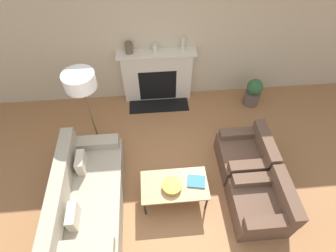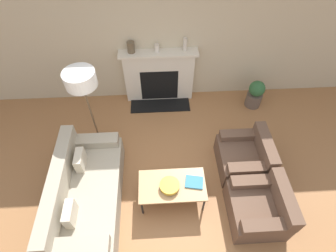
{
  "view_description": "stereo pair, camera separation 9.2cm",
  "coord_description": "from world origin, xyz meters",
  "px_view_note": "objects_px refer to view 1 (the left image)",
  "views": [
    {
      "loc": [
        -0.14,
        -1.77,
        4.05
      ],
      "look_at": [
        0.13,
        1.25,
        0.45
      ],
      "focal_mm": 28.0,
      "sensor_mm": 36.0,
      "label": 1
    },
    {
      "loc": [
        -0.04,
        -1.78,
        4.05
      ],
      "look_at": [
        0.13,
        1.25,
        0.45
      ],
      "focal_mm": 28.0,
      "sensor_mm": 36.0,
      "label": 2
    }
  ],
  "objects_px": {
    "book": "(196,181)",
    "floor_lamp": "(81,84)",
    "couch": "(87,195)",
    "armchair_near": "(262,205)",
    "bowl": "(172,186)",
    "mantel_vase_left": "(129,48)",
    "mantel_vase_center_left": "(155,48)",
    "fireplace": "(157,77)",
    "armchair_far": "(245,155)",
    "mantel_vase_center_right": "(183,44)",
    "coffee_table": "(174,186)",
    "potted_plant": "(253,92)"
  },
  "relations": [
    {
      "from": "book",
      "to": "floor_lamp",
      "type": "xyz_separation_m",
      "value": [
        -1.66,
        1.24,
        1.0
      ]
    },
    {
      "from": "book",
      "to": "couch",
      "type": "bearing_deg",
      "value": -168.65
    },
    {
      "from": "book",
      "to": "armchair_near",
      "type": "bearing_deg",
      "value": -11.91
    },
    {
      "from": "couch",
      "to": "bowl",
      "type": "distance_m",
      "value": 1.31
    },
    {
      "from": "couch",
      "to": "armchair_near",
      "type": "relative_size",
      "value": 2.26
    },
    {
      "from": "mantel_vase_left",
      "to": "mantel_vase_center_left",
      "type": "xyz_separation_m",
      "value": [
        0.48,
        0.0,
        -0.03
      ]
    },
    {
      "from": "fireplace",
      "to": "armchair_far",
      "type": "height_order",
      "value": "fireplace"
    },
    {
      "from": "floor_lamp",
      "to": "mantel_vase_center_right",
      "type": "relative_size",
      "value": 6.3
    },
    {
      "from": "coffee_table",
      "to": "mantel_vase_center_right",
      "type": "xyz_separation_m",
      "value": [
        0.39,
        2.4,
        0.92
      ]
    },
    {
      "from": "floor_lamp",
      "to": "mantel_vase_center_left",
      "type": "height_order",
      "value": "floor_lamp"
    },
    {
      "from": "mantel_vase_left",
      "to": "mantel_vase_center_right",
      "type": "relative_size",
      "value": 0.82
    },
    {
      "from": "couch",
      "to": "potted_plant",
      "type": "height_order",
      "value": "couch"
    },
    {
      "from": "coffee_table",
      "to": "mantel_vase_center_right",
      "type": "distance_m",
      "value": 2.6
    },
    {
      "from": "fireplace",
      "to": "bowl",
      "type": "bearing_deg",
      "value": -88.32
    },
    {
      "from": "armchair_far",
      "to": "book",
      "type": "xyz_separation_m",
      "value": [
        -0.95,
        -0.51,
        0.15
      ]
    },
    {
      "from": "fireplace",
      "to": "armchair_far",
      "type": "bearing_deg",
      "value": -52.92
    },
    {
      "from": "mantel_vase_center_left",
      "to": "fireplace",
      "type": "bearing_deg",
      "value": -31.06
    },
    {
      "from": "bowl",
      "to": "mantel_vase_left",
      "type": "bearing_deg",
      "value": 103.33
    },
    {
      "from": "coffee_table",
      "to": "mantel_vase_center_right",
      "type": "height_order",
      "value": "mantel_vase_center_right"
    },
    {
      "from": "mantel_vase_center_right",
      "to": "bowl",
      "type": "bearing_deg",
      "value": -100.03
    },
    {
      "from": "armchair_far",
      "to": "coffee_table",
      "type": "xyz_separation_m",
      "value": [
        -1.29,
        -0.53,
        0.11
      ]
    },
    {
      "from": "coffee_table",
      "to": "book",
      "type": "height_order",
      "value": "book"
    },
    {
      "from": "coffee_table",
      "to": "mantel_vase_center_left",
      "type": "distance_m",
      "value": 2.55
    },
    {
      "from": "fireplace",
      "to": "couch",
      "type": "relative_size",
      "value": 0.8
    },
    {
      "from": "coffee_table",
      "to": "bowl",
      "type": "xyz_separation_m",
      "value": [
        -0.04,
        -0.03,
        0.08
      ]
    },
    {
      "from": "couch",
      "to": "book",
      "type": "xyz_separation_m",
      "value": [
        1.69,
        0.02,
        0.13
      ]
    },
    {
      "from": "mantel_vase_left",
      "to": "mantel_vase_center_left",
      "type": "distance_m",
      "value": 0.48
    },
    {
      "from": "coffee_table",
      "to": "bowl",
      "type": "height_order",
      "value": "bowl"
    },
    {
      "from": "book",
      "to": "mantel_vase_left",
      "type": "height_order",
      "value": "mantel_vase_left"
    },
    {
      "from": "coffee_table",
      "to": "mantel_vase_center_right",
      "type": "bearing_deg",
      "value": 80.83
    },
    {
      "from": "armchair_near",
      "to": "book",
      "type": "distance_m",
      "value": 1.04
    },
    {
      "from": "couch",
      "to": "mantel_vase_center_left",
      "type": "xyz_separation_m",
      "value": [
        1.21,
        2.39,
        0.95
      ]
    },
    {
      "from": "floor_lamp",
      "to": "fireplace",
      "type": "bearing_deg",
      "value": 42.81
    },
    {
      "from": "coffee_table",
      "to": "potted_plant",
      "type": "xyz_separation_m",
      "value": [
        1.87,
        2.04,
        -0.07
      ]
    },
    {
      "from": "couch",
      "to": "mantel_vase_center_left",
      "type": "bearing_deg",
      "value": -26.83
    },
    {
      "from": "fireplace",
      "to": "mantel_vase_left",
      "type": "bearing_deg",
      "value": 178.4
    },
    {
      "from": "couch",
      "to": "mantel_vase_center_right",
      "type": "height_order",
      "value": "mantel_vase_center_right"
    },
    {
      "from": "potted_plant",
      "to": "coffee_table",
      "type": "bearing_deg",
      "value": -132.61
    },
    {
      "from": "fireplace",
      "to": "mantel_vase_left",
      "type": "height_order",
      "value": "mantel_vase_left"
    },
    {
      "from": "book",
      "to": "mantel_vase_center_right",
      "type": "bearing_deg",
      "value": 99.6
    },
    {
      "from": "mantel_vase_left",
      "to": "armchair_near",
      "type": "bearing_deg",
      "value": -55.47
    },
    {
      "from": "armchair_near",
      "to": "potted_plant",
      "type": "height_order",
      "value": "armchair_near"
    },
    {
      "from": "fireplace",
      "to": "floor_lamp",
      "type": "bearing_deg",
      "value": -137.19
    },
    {
      "from": "armchair_near",
      "to": "coffee_table",
      "type": "relative_size",
      "value": 0.83
    },
    {
      "from": "mantel_vase_center_right",
      "to": "couch",
      "type": "bearing_deg",
      "value": -125.94
    },
    {
      "from": "bowl",
      "to": "potted_plant",
      "type": "bearing_deg",
      "value": 47.22
    },
    {
      "from": "potted_plant",
      "to": "armchair_near",
      "type": "bearing_deg",
      "value": -103.64
    },
    {
      "from": "armchair_near",
      "to": "armchair_far",
      "type": "relative_size",
      "value": 1.0
    },
    {
      "from": "armchair_near",
      "to": "floor_lamp",
      "type": "bearing_deg",
      "value": -122.19
    },
    {
      "from": "armchair_near",
      "to": "book",
      "type": "relative_size",
      "value": 2.77
    }
  ]
}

